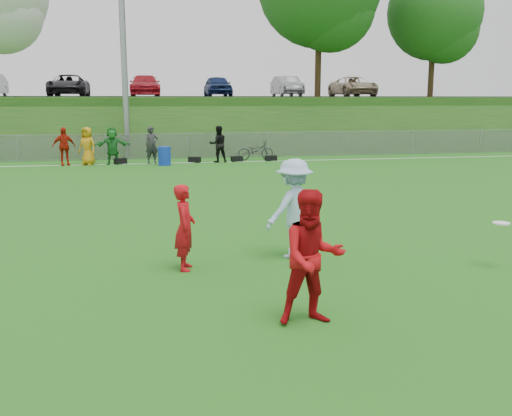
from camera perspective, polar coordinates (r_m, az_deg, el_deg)
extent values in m
plane|color=#246815|center=(9.28, 2.93, -7.47)|extent=(120.00, 120.00, 0.00)
cube|color=white|center=(26.79, -6.38, 4.53)|extent=(60.00, 0.10, 0.01)
cube|color=gray|center=(28.72, -6.74, 6.14)|extent=(58.00, 0.02, 1.20)
cube|color=gray|center=(28.68, -6.76, 7.43)|extent=(58.00, 0.04, 0.04)
cylinder|color=gray|center=(29.52, -13.17, 16.56)|extent=(0.30, 0.30, 12.00)
cube|color=#194B15|center=(39.63, -8.00, 8.68)|extent=(120.00, 18.00, 3.00)
cube|color=black|center=(41.60, -8.21, 10.91)|extent=(120.00, 12.00, 0.10)
cylinder|color=black|center=(34.84, 6.31, 17.92)|extent=(0.36, 0.36, 8.50)
sphere|color=#124314|center=(34.85, 7.49, 19.30)|extent=(5.10, 5.10, 5.10)
cylinder|color=black|center=(39.19, 17.28, 15.61)|extent=(0.36, 0.36, 7.00)
sphere|color=#124314|center=(39.39, 17.43, 18.14)|extent=(5.88, 5.88, 5.88)
sphere|color=#124314|center=(39.28, 18.36, 16.57)|extent=(4.20, 4.20, 4.20)
imported|color=black|center=(40.85, -18.22, 11.57)|extent=(2.39, 5.18, 1.44)
imported|color=#A0111A|center=(40.56, -11.05, 11.91)|extent=(2.02, 4.96, 1.44)
imported|color=#11214C|center=(40.88, -3.87, 12.08)|extent=(1.70, 4.23, 1.44)
imported|color=slate|center=(41.81, 3.10, 12.06)|extent=(1.52, 4.37, 1.44)
imported|color=tan|center=(43.29, 9.67, 11.88)|extent=(2.39, 5.18, 1.44)
imported|color=#B41D0C|center=(26.86, -18.67, 5.85)|extent=(1.07, 0.67, 1.69)
imported|color=#C58612|center=(26.75, -16.51, 5.96)|extent=(0.99, 0.88, 1.69)
imported|color=#1F7528|center=(26.67, -14.17, 6.06)|extent=(1.61, 0.65, 1.69)
imported|color=#28292B|center=(26.63, -10.38, 6.20)|extent=(0.71, 0.57, 1.69)
imported|color=black|center=(26.84, -3.80, 6.39)|extent=(0.89, 0.73, 1.69)
cube|color=black|center=(26.82, -13.41, 4.58)|extent=(0.61, 0.55, 0.26)
cube|color=black|center=(26.89, -6.16, 4.83)|extent=(0.62, 0.52, 0.26)
cube|color=black|center=(27.13, -1.92, 4.93)|extent=(0.57, 0.33, 0.26)
cube|color=black|center=(27.44, 1.50, 5.00)|extent=(0.58, 0.35, 0.26)
imported|color=#B80C13|center=(9.87, -7.13, -1.94)|extent=(0.44, 0.59, 1.49)
imported|color=#B20C11|center=(7.45, 5.68, -4.95)|extent=(0.88, 0.69, 1.79)
imported|color=#A7C3E8|center=(10.56, 3.81, -0.06)|extent=(1.37, 1.14, 1.85)
cylinder|color=white|center=(10.77, 23.33, -1.40)|extent=(0.29, 0.29, 0.03)
cylinder|color=#1033B5|center=(25.88, -9.14, 5.16)|extent=(0.69, 0.69, 0.84)
imported|color=#2D2E30|center=(27.82, -0.04, 5.79)|extent=(1.85, 0.82, 0.94)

